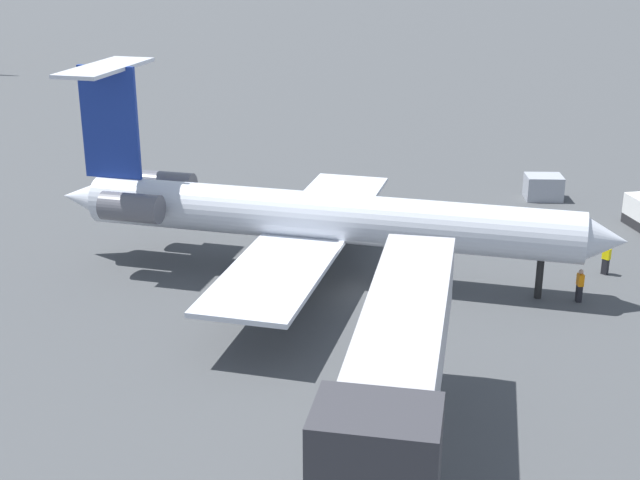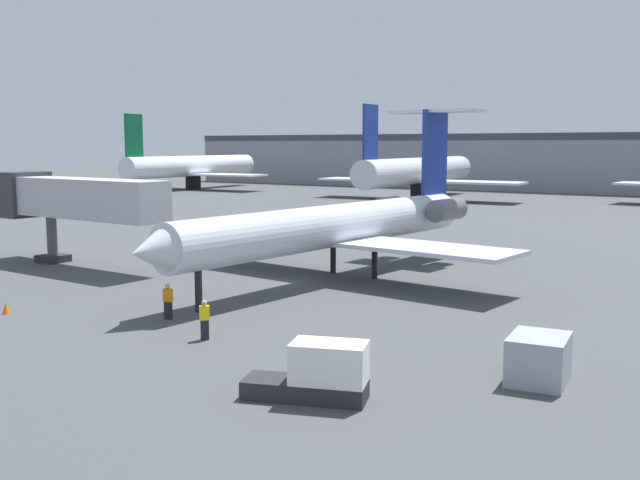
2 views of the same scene
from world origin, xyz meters
TOP-DOWN VIEW (x-y plane):
  - ground_plane at (0.00, 0.00)m, footprint 400.00×400.00m
  - regional_jet at (1.29, 3.10)m, footprint 22.43×29.84m
  - jet_bridge at (-16.84, -2.70)m, footprint 15.09×3.55m
  - ground_crew_marshaller at (3.73, -12.50)m, footprint 0.45×0.47m
  - ground_crew_loader at (-0.15, -10.65)m, footprint 0.45×0.34m
  - baggage_tug_lead at (11.69, -16.06)m, footprint 4.24×2.63m
  - cargo_container_uld at (17.12, -10.50)m, footprint 2.16×2.60m
  - traffic_cone_mid at (-7.53, -14.11)m, footprint 0.36×0.36m
  - terminal_building at (0.00, 101.19)m, footprint 174.09×21.14m
  - parked_airliner_west_end at (-67.90, 65.35)m, footprint 29.13×34.45m
  - parked_airliner_west_mid at (-22.30, 64.23)m, footprint 31.31×37.10m

SIDE VIEW (x-z plane):
  - ground_plane at x=0.00m, z-range -0.10..0.00m
  - traffic_cone_mid at x=-7.53m, z-range 0.00..0.55m
  - cargo_container_uld at x=17.12m, z-range 0.00..1.63m
  - baggage_tug_lead at x=11.69m, z-range -0.11..1.79m
  - ground_crew_marshaller at x=3.73m, z-range 0.01..1.70m
  - ground_crew_loader at x=-0.15m, z-range 0.01..1.70m
  - regional_jet at x=1.29m, z-range -1.87..8.71m
  - parked_airliner_west_end at x=-67.90m, z-range -2.40..10.73m
  - parked_airliner_west_mid at x=-22.30m, z-range -2.40..10.83m
  - jet_bridge at x=-16.84m, z-range 1.41..7.62m
  - terminal_building at x=0.00m, z-range 0.02..10.15m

